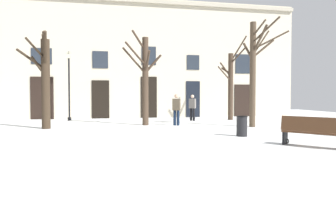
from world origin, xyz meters
TOP-DOWN VIEW (x-y plane):
  - ground_plane at (0.00, 0.00)m, footprint 34.29×34.29m
  - building_facade at (-0.01, 8.73)m, footprint 21.43×0.60m
  - tree_left_of_center at (-5.54, 2.70)m, footprint 1.64×1.65m
  - tree_center at (-0.86, 3.47)m, footprint 2.05×1.14m
  - tree_foreground at (4.22, 1.61)m, footprint 1.82×2.04m
  - tree_near_facade at (4.78, 5.78)m, footprint 1.86×1.85m
  - streetlamp at (-5.00, 7.21)m, footprint 0.30×0.30m
  - litter_bin at (2.22, -1.40)m, footprint 0.43×0.43m
  - bench_facing_shops at (3.24, -4.03)m, footprint 1.45×1.59m
  - person_crossing_plaza at (0.71, 3.08)m, footprint 0.44×0.37m
  - person_near_bench at (2.28, 5.62)m, footprint 0.43×0.41m

SIDE VIEW (x-z plane):
  - ground_plane at x=0.00m, z-range 0.00..0.00m
  - litter_bin at x=2.22m, z-range 0.00..0.77m
  - bench_facing_shops at x=3.24m, z-range 0.01..0.93m
  - person_near_bench at x=2.28m, z-range 0.07..1.63m
  - person_crossing_plaza at x=0.71m, z-range 0.08..1.68m
  - tree_near_facade at x=4.78m, z-range -0.33..4.82m
  - tree_left_of_center at x=-5.54m, z-range 0.12..4.46m
  - tree_center at x=-0.86m, z-range 0.03..4.84m
  - streetlamp at x=-5.00m, z-range 0.45..4.63m
  - tree_foreground at x=4.22m, z-range 0.27..5.33m
  - building_facade at x=-0.01m, z-range 0.04..8.10m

